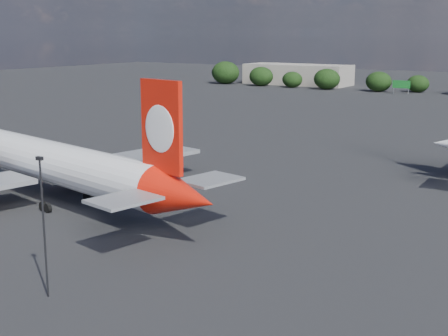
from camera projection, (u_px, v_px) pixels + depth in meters
The scene contains 5 objects.
ground at pixel (297, 153), 107.54m from camera, with size 500.00×500.00×0.00m, color black.
qantas_airliner at pixel (62, 166), 73.91m from camera, with size 48.76×46.59×15.97m.
apron_lamp_post at pixel (43, 220), 47.71m from camera, with size 0.55×0.30×11.24m.
terminal_building at pixel (298, 74), 249.52m from camera, with size 42.00×16.00×8.00m.
highway_sign at pixel (401, 85), 211.67m from camera, with size 6.00×0.30×4.50m.
Camera 1 is at (46.69, -35.59, 20.30)m, focal length 50.00 mm.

